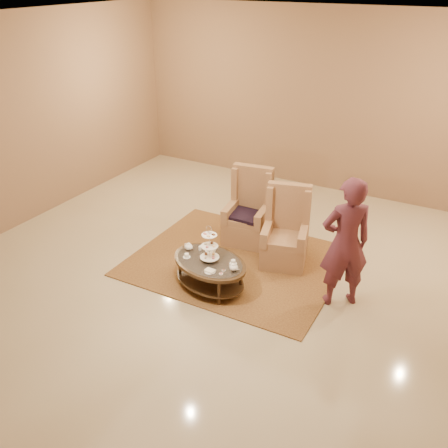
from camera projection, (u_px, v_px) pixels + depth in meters
The scene contains 9 objects.
ground at pixel (223, 278), 7.34m from camera, with size 8.00×8.00×0.00m, color #BFAF8E.
ceiling at pixel (223, 278), 7.34m from camera, with size 8.00×8.00×0.02m, color silver.
wall_back at pixel (324, 102), 9.65m from camera, with size 8.00×0.04×3.50m, color #906D4F.
wall_left at pixel (13, 125), 8.27m from camera, with size 0.04×8.00×3.50m, color #906D4F.
rug at pixel (237, 261), 7.74m from camera, with size 3.12×2.61×0.02m.
tea_table at pixel (210, 265), 6.98m from camera, with size 1.35×1.11×0.98m.
armchair_left at pixel (249, 217), 8.21m from camera, with size 0.76×0.78×1.24m.
armchair_right at pixel (285, 237), 7.59m from camera, with size 0.81×0.83×1.22m.
person at pixel (345, 243), 6.42m from camera, with size 0.79×0.75×1.82m.
Camera 1 is at (3.01, -5.38, 4.07)m, focal length 40.00 mm.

